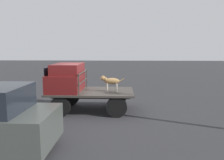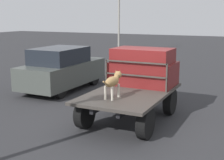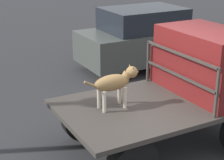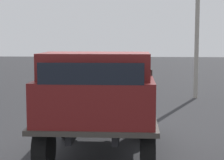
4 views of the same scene
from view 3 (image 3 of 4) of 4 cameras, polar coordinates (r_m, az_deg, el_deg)
ground_plane at (r=6.95m, az=7.17°, el=-9.69°), size 80.00×80.00×0.00m
flatbed_truck at (r=6.67m, az=7.39°, el=-5.11°), size 3.55×2.06×0.86m
truck_cab at (r=7.02m, az=14.62°, el=2.62°), size 1.31×1.94×1.15m
truck_headboard at (r=6.58m, az=10.14°, el=1.82°), size 0.04×1.94×0.82m
dog at (r=6.11m, az=0.59°, el=-0.30°), size 1.01×0.26×0.70m
parked_sedan at (r=10.97m, az=5.35°, el=6.41°), size 4.04×1.77×1.74m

